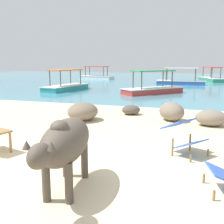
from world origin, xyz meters
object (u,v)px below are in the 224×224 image
(cow, at_px, (65,142))
(boat_teal, at_px, (66,86))
(boat_white, at_px, (96,76))
(boat_blue, at_px, (181,81))
(boat_red, at_px, (153,89))
(boat_green, at_px, (211,78))
(deck_chair_far, at_px, (184,134))

(cow, distance_m, boat_teal, 13.80)
(cow, xyz_separation_m, boat_white, (-8.75, 23.29, -0.43))
(boat_blue, relative_size, boat_white, 0.97)
(cow, distance_m, boat_red, 12.25)
(boat_red, xyz_separation_m, boat_white, (-7.77, 11.08, 0.00))
(boat_white, bearing_deg, boat_green, 12.68)
(boat_red, relative_size, boat_teal, 0.94)
(boat_red, bearing_deg, boat_white, 75.40)
(cow, distance_m, deck_chair_far, 2.51)
(boat_green, bearing_deg, deck_chair_far, 157.27)
(cow, xyz_separation_m, boat_green, (2.34, 23.66, -0.43))
(cow, height_order, boat_white, boat_white)
(boat_red, relative_size, boat_white, 0.93)
(boat_blue, height_order, boat_white, same)
(boat_blue, bearing_deg, cow, 87.41)
(boat_blue, relative_size, boat_green, 0.97)
(boat_red, xyz_separation_m, boat_teal, (-5.42, 0.01, 0.00))
(boat_white, bearing_deg, boat_red, -44.18)
(deck_chair_far, xyz_separation_m, boat_white, (-10.17, 21.24, -0.13))
(boat_blue, height_order, boat_teal, same)
(deck_chair_far, bearing_deg, cow, -90.22)
(boat_green, height_order, boat_white, same)
(cow, bearing_deg, boat_teal, -162.20)
(boat_teal, bearing_deg, boat_green, -30.08)
(boat_blue, xyz_separation_m, boat_green, (2.33, 4.83, 0.00))
(boat_red, distance_m, boat_blue, 6.69)
(deck_chair_far, distance_m, boat_red, 10.44)
(boat_green, bearing_deg, boat_white, 71.60)
(boat_teal, xyz_separation_m, boat_white, (-2.35, 11.07, 0.00))
(boat_red, distance_m, boat_white, 13.53)
(boat_red, bearing_deg, boat_green, 24.19)
(boat_red, height_order, boat_teal, same)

